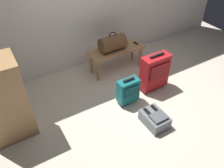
# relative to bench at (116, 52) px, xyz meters

# --- Properties ---
(ground_plane) EXTENTS (6.60, 6.60, 0.00)m
(ground_plane) POSITION_rel_bench_xyz_m (-0.27, -1.09, -0.36)
(ground_plane) COLOR beige
(bench) EXTENTS (1.00, 0.36, 0.43)m
(bench) POSITION_rel_bench_xyz_m (0.00, 0.00, 0.00)
(bench) COLOR #A87A4C
(bench) RESTS_ON ground
(duffel_bag_brown) EXTENTS (0.44, 0.26, 0.34)m
(duffel_bag_brown) POSITION_rel_bench_xyz_m (-0.08, -0.00, 0.20)
(duffel_bag_brown) COLOR brown
(duffel_bag_brown) RESTS_ON bench
(cell_phone) EXTENTS (0.07, 0.14, 0.01)m
(cell_phone) POSITION_rel_bench_xyz_m (0.39, -0.02, 0.07)
(cell_phone) COLOR silver
(cell_phone) RESTS_ON bench
(suitcase_upright_red) EXTENTS (0.46, 0.22, 0.66)m
(suitcase_upright_red) POSITION_rel_bench_xyz_m (0.23, -0.78, -0.02)
(suitcase_upright_red) COLOR red
(suitcase_upright_red) RESTS_ON ground
(suitcase_small_teal) EXTENTS (0.32, 0.19, 0.46)m
(suitcase_small_teal) POSITION_rel_bench_xyz_m (-0.31, -0.85, -0.12)
(suitcase_small_teal) COLOR #14666B
(suitcase_small_teal) RESTS_ON ground
(backpack_grey) EXTENTS (0.28, 0.38, 0.21)m
(backpack_grey) POSITION_rel_bench_xyz_m (-0.23, -1.39, -0.27)
(backpack_grey) COLOR slate
(backpack_grey) RESTS_ON ground
(side_cabinet) EXTENTS (0.56, 0.44, 1.10)m
(side_cabinet) POSITION_rel_bench_xyz_m (-1.94, -0.53, 0.19)
(side_cabinet) COLOR #A87A4C
(side_cabinet) RESTS_ON ground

